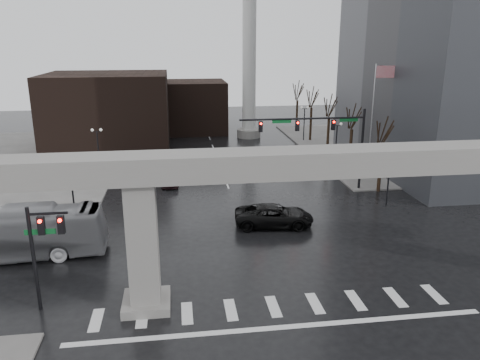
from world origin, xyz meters
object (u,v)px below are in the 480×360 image
Objects in this scene: signal_mast_arm at (325,133)px; city_bus at (9,234)px; pickup_truck at (274,216)px; far_car at (170,178)px.

signal_mast_arm is 0.96× the size of city_bus.
pickup_truck is (-6.53, -8.19, -4.96)m from signal_mast_arm.
city_bus is 18.69m from far_car.
signal_mast_arm is 2.96× the size of far_car.
signal_mast_arm is 28.11m from city_bus.
pickup_truck reaches higher than far_car.
pickup_truck is at bearing -82.11° from city_bus.
city_bus reaches higher than far_car.
signal_mast_arm is at bearing -67.49° from city_bus.
far_car is at bearing 164.78° from signal_mast_arm.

